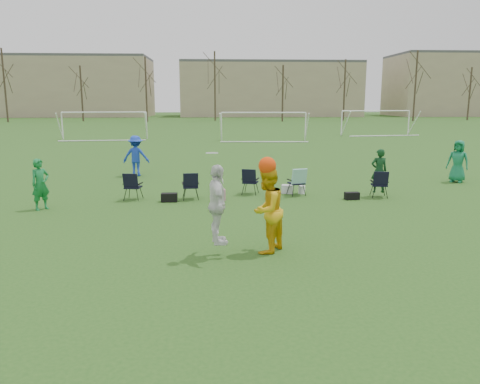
{
  "coord_description": "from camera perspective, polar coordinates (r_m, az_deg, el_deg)",
  "views": [
    {
      "loc": [
        -0.33,
        -8.64,
        3.46
      ],
      "look_at": [
        0.3,
        2.55,
        1.25
      ],
      "focal_mm": 35.0,
      "sensor_mm": 36.0,
      "label": 1
    }
  ],
  "objects": [
    {
      "name": "ground",
      "position": [
        9.31,
        -0.98,
        -10.65
      ],
      "size": [
        260.0,
        260.0,
        0.0
      ],
      "primitive_type": "plane",
      "color": "#245119",
      "rests_on": "ground"
    },
    {
      "name": "fielder_green_near",
      "position": [
        16.18,
        -23.15,
        0.87
      ],
      "size": [
        0.69,
        0.71,
        1.65
      ],
      "primitive_type": "imported",
      "rotation": [
        0.0,
        0.0,
        0.85
      ],
      "color": "#157837",
      "rests_on": "ground"
    },
    {
      "name": "fielder_blue",
      "position": [
        22.15,
        -12.57,
        4.32
      ],
      "size": [
        1.24,
        0.76,
        1.86
      ],
      "primitive_type": "imported",
      "rotation": [
        0.0,
        0.0,
        3.09
      ],
      "color": "#183AB8",
      "rests_on": "ground"
    },
    {
      "name": "fielder_green_far",
      "position": [
        21.99,
        25.03,
        3.42
      ],
      "size": [
        1.04,
        1.01,
        1.8
      ],
      "primitive_type": "imported",
      "rotation": [
        0.0,
        0.0,
        -0.72
      ],
      "color": "#147249",
      "rests_on": "ground"
    },
    {
      "name": "center_contest",
      "position": [
        10.53,
        1.22,
        -1.84
      ],
      "size": [
        2.0,
        1.44,
        2.37
      ],
      "color": "silver",
      "rests_on": "ground"
    },
    {
      "name": "sideline_setup",
      "position": [
        16.93,
        3.87,
        1.14
      ],
      "size": [
        9.51,
        1.73,
        1.74
      ],
      "color": "#0F3819",
      "rests_on": "ground"
    },
    {
      "name": "goal_left",
      "position": [
        43.75,
        -16.2,
        8.7
      ],
      "size": [
        7.39,
        0.76,
        2.46
      ],
      "rotation": [
        0.0,
        0.0,
        0.09
      ],
      "color": "white",
      "rests_on": "ground"
    },
    {
      "name": "goal_mid",
      "position": [
        40.9,
        2.88,
        8.98
      ],
      "size": [
        7.4,
        0.63,
        2.46
      ],
      "rotation": [
        0.0,
        0.0,
        -0.07
      ],
      "color": "white",
      "rests_on": "ground"
    },
    {
      "name": "goal_right",
      "position": [
        49.44,
        16.25,
        8.93
      ],
      "size": [
        7.35,
        1.14,
        2.46
      ],
      "rotation": [
        0.0,
        0.0,
        0.14
      ],
      "color": "white",
      "rests_on": "ground"
    },
    {
      "name": "tree_line",
      "position": [
        78.5,
        -2.89,
        12.32
      ],
      "size": [
        110.28,
        3.28,
        11.4
      ],
      "color": "#382B21",
      "rests_on": "ground"
    },
    {
      "name": "building_row",
      "position": [
        104.91,
        0.63,
        12.52
      ],
      "size": [
        126.0,
        16.0,
        13.0
      ],
      "color": "tan",
      "rests_on": "ground"
    }
  ]
}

